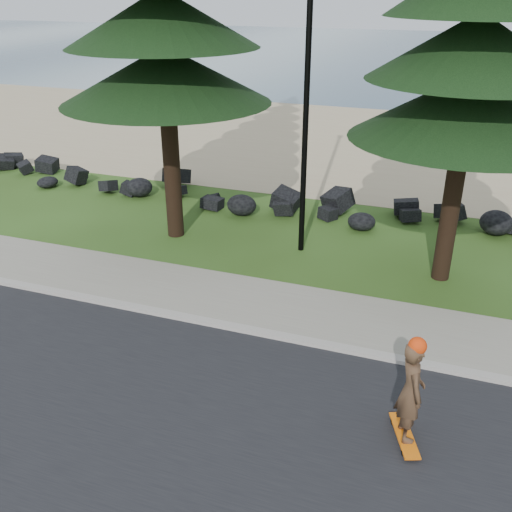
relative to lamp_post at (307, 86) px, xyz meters
The scene contains 9 objects.
ground 5.23m from the lamp_post, 90.00° to the right, with size 160.00×160.00×0.00m, color #2F4916.
road 8.74m from the lamp_post, 90.00° to the right, with size 160.00×7.00×0.02m, color black.
kerb 5.79m from the lamp_post, 90.00° to the right, with size 160.00×0.20×0.10m, color #AAA299.
sidewalk 5.08m from the lamp_post, 90.00° to the right, with size 160.00×2.00×0.08m, color gray.
beach_sand 12.03m from the lamp_post, 90.00° to the left, with size 160.00×15.00×0.01m, color tan.
ocean 47.98m from the lamp_post, 90.00° to the left, with size 160.00×58.00×0.01m, color #375469.
seawall_boulders 4.78m from the lamp_post, 90.00° to the left, with size 60.00×2.40×1.10m, color black, non-canonical shape.
lamp_post is the anchor object (origin of this frame).
skateboarder 7.62m from the lamp_post, 61.47° to the right, with size 0.58×1.00×1.83m.
Camera 1 is at (3.39, -9.83, 6.28)m, focal length 40.00 mm.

